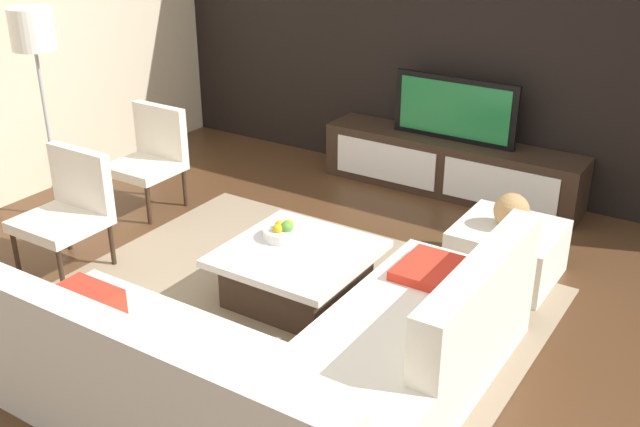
# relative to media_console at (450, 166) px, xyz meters

# --- Properties ---
(ground_plane) EXTENTS (14.00, 14.00, 0.00)m
(ground_plane) POSITION_rel_media_console_xyz_m (0.00, -2.40, -0.25)
(ground_plane) COLOR #4C301C
(feature_wall_back) EXTENTS (6.40, 0.12, 2.80)m
(feature_wall_back) POSITION_rel_media_console_xyz_m (0.00, 0.30, 1.15)
(feature_wall_back) COLOR black
(feature_wall_back) RESTS_ON ground
(area_rug) EXTENTS (3.19, 2.52, 0.01)m
(area_rug) POSITION_rel_media_console_xyz_m (-0.10, -2.40, -0.24)
(area_rug) COLOR gray
(area_rug) RESTS_ON ground
(media_console) EXTENTS (2.36, 0.47, 0.50)m
(media_console) POSITION_rel_media_console_xyz_m (0.00, 0.00, 0.00)
(media_console) COLOR #332319
(media_console) RESTS_ON ground
(television) EXTENTS (1.13, 0.06, 0.56)m
(television) POSITION_rel_media_console_xyz_m (0.00, 0.00, 0.53)
(television) COLOR black
(television) RESTS_ON media_console
(sectional_couch) EXTENTS (2.31, 2.28, 0.82)m
(sectional_couch) POSITION_rel_media_console_xyz_m (0.49, -3.29, 0.04)
(sectional_couch) COLOR silver
(sectional_couch) RESTS_ON ground
(coffee_table) EXTENTS (0.94, 0.95, 0.38)m
(coffee_table) POSITION_rel_media_console_xyz_m (-0.10, -2.30, -0.05)
(coffee_table) COLOR #332319
(coffee_table) RESTS_ON ground
(accent_chair_near) EXTENTS (0.56, 0.55, 0.87)m
(accent_chair_near) POSITION_rel_media_console_xyz_m (-1.77, -2.76, 0.24)
(accent_chair_near) COLOR #332319
(accent_chair_near) RESTS_ON ground
(floor_lamp) EXTENTS (0.34, 0.34, 1.73)m
(floor_lamp) POSITION_rel_media_console_xyz_m (-2.57, -2.25, 1.22)
(floor_lamp) COLOR #A5A5AA
(floor_lamp) RESTS_ON ground
(ottoman) EXTENTS (0.70, 0.70, 0.40)m
(ottoman) POSITION_rel_media_console_xyz_m (0.98, -1.23, -0.05)
(ottoman) COLOR silver
(ottoman) RESTS_ON ground
(fruit_bowl) EXTENTS (0.28, 0.28, 0.13)m
(fruit_bowl) POSITION_rel_media_console_xyz_m (-0.28, -2.20, 0.18)
(fruit_bowl) COLOR silver
(fruit_bowl) RESTS_ON coffee_table
(accent_chair_far) EXTENTS (0.54, 0.52, 0.87)m
(accent_chair_far) POSITION_rel_media_console_xyz_m (-2.04, -1.64, 0.24)
(accent_chair_far) COLOR #332319
(accent_chair_far) RESTS_ON ground
(decorative_ball) EXTENTS (0.25, 0.25, 0.25)m
(decorative_ball) POSITION_rel_media_console_xyz_m (0.98, -1.23, 0.27)
(decorative_ball) COLOR #AD8451
(decorative_ball) RESTS_ON ottoman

